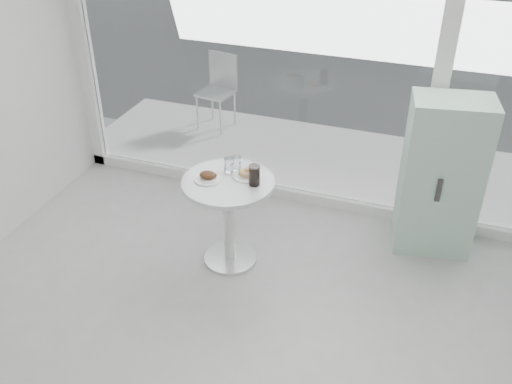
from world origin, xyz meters
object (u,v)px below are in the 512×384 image
at_px(mint_cabinet, 441,177).
at_px(water_tumbler_b, 236,164).
at_px(plate_fritter, 208,177).
at_px(cola_glass, 254,176).
at_px(patio_chair, 219,86).
at_px(plate_donut, 247,174).
at_px(main_table, 229,205).
at_px(water_tumbler_a, 229,166).

height_order(mint_cabinet, water_tumbler_b, mint_cabinet).
distance_m(plate_fritter, cola_glass, 0.37).
bearing_deg(mint_cabinet, patio_chair, 140.07).
xyz_separation_m(patio_chair, plate_donut, (1.17, -2.18, 0.25)).
bearing_deg(plate_fritter, mint_cabinet, 25.91).
distance_m(main_table, cola_glass, 0.36).
relative_size(water_tumbler_a, cola_glass, 0.71).
relative_size(mint_cabinet, water_tumbler_b, 11.44).
bearing_deg(water_tumbler_a, plate_donut, -8.26).
xyz_separation_m(mint_cabinet, plate_donut, (-1.42, -0.67, 0.12)).
xyz_separation_m(plate_fritter, water_tumbler_b, (0.15, 0.21, 0.03)).
distance_m(main_table, water_tumbler_b, 0.32).
bearing_deg(water_tumbler_a, cola_glass, -25.12).
bearing_deg(mint_cabinet, water_tumbler_a, -167.33).
bearing_deg(water_tumbler_a, water_tumbler_b, 41.31).
height_order(mint_cabinet, plate_donut, mint_cabinet).
xyz_separation_m(mint_cabinet, water_tumbler_a, (-1.58, -0.65, 0.15)).
relative_size(plate_fritter, water_tumbler_a, 1.85).
bearing_deg(plate_donut, main_table, -135.65).
distance_m(main_table, plate_donut, 0.29).
relative_size(main_table, cola_glass, 4.71).
relative_size(water_tumbler_a, water_tumbler_b, 0.99).
distance_m(patio_chair, water_tumbler_a, 2.40).
relative_size(plate_fritter, water_tumbler_b, 1.83).
xyz_separation_m(water_tumbler_a, water_tumbler_b, (0.05, 0.04, 0.00)).
relative_size(mint_cabinet, cola_glass, 8.23).
relative_size(main_table, mint_cabinet, 0.57).
bearing_deg(patio_chair, main_table, -55.77).
distance_m(mint_cabinet, plate_donut, 1.58).
relative_size(mint_cabinet, plate_donut, 6.02).
height_order(main_table, water_tumbler_b, water_tumbler_b).
xyz_separation_m(plate_donut, water_tumbler_a, (-0.16, 0.02, 0.03)).
distance_m(plate_fritter, plate_donut, 0.30).
distance_m(patio_chair, plate_donut, 2.49).
distance_m(plate_fritter, water_tumbler_a, 0.20).
height_order(patio_chair, plate_donut, patio_chair).
bearing_deg(cola_glass, main_table, -175.88).
distance_m(mint_cabinet, water_tumbler_a, 1.72).
xyz_separation_m(main_table, water_tumbler_b, (0.00, 0.18, 0.27)).
relative_size(patio_chair, water_tumbler_b, 7.35).
height_order(mint_cabinet, water_tumbler_a, mint_cabinet).
bearing_deg(mint_cabinet, cola_glass, -159.55).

